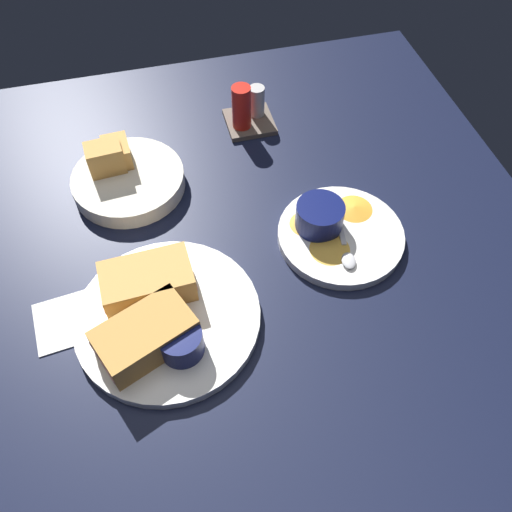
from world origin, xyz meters
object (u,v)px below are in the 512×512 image
spoon_by_dark_ramekin (172,318)px  spoon_by_gravy_ramekin (347,254)px  sandwich_half_near (148,281)px  ramekin_light_gravy (320,216)px  sandwich_half_far (146,336)px  condiment_caddy (248,111)px  plate_sandwich_main (168,318)px  bread_basket_rear (126,177)px  plate_chips_companion (341,236)px  ramekin_dark_sauce (181,342)px

spoon_by_dark_ramekin → spoon_by_gravy_ramekin: same height
sandwich_half_near → ramekin_light_gravy: bearing=11.6°
sandwich_half_far → condiment_caddy: 49.97cm
sandwich_half_far → spoon_by_dark_ramekin: (3.77, 3.11, -2.04)cm
plate_sandwich_main → bread_basket_rear: 29.02cm
ramekin_light_gravy → bread_basket_rear: size_ratio=0.40×
spoon_by_dark_ramekin → ramekin_light_gravy: bearing=23.8°
plate_sandwich_main → condiment_caddy: size_ratio=2.83×
spoon_by_dark_ramekin → condiment_caddy: size_ratio=1.05×
plate_chips_companion → sandwich_half_far: bearing=-159.9°
plate_chips_companion → spoon_by_gravy_ramekin: size_ratio=2.05×
condiment_caddy → bread_basket_rear: bearing=-156.7°
plate_chips_companion → condiment_caddy: size_ratio=2.15×
spoon_by_dark_ramekin → plate_chips_companion: (28.91, 8.85, -1.16)cm
plate_chips_companion → spoon_by_gravy_ramekin: 4.65cm
plate_sandwich_main → spoon_by_dark_ramekin: size_ratio=2.70×
plate_sandwich_main → spoon_by_gravy_ramekin: size_ratio=2.69×
plate_sandwich_main → bread_basket_rear: bread_basket_rear is taller
ramekin_light_gravy → plate_sandwich_main: bearing=-158.2°
spoon_by_dark_ramekin → ramekin_light_gravy: size_ratio=1.29×
plate_chips_companion → bread_basket_rear: (-32.24, 20.84, 1.35)cm
spoon_by_dark_ramekin → bread_basket_rear: bearing=96.4°
ramekin_dark_sauce → condiment_caddy: size_ratio=0.65×
spoon_by_dark_ramekin → plate_chips_companion: size_ratio=0.49×
ramekin_dark_sauce → spoon_by_dark_ramekin: 5.46cm
condiment_caddy → ramekin_light_gravy: bearing=-80.7°
sandwich_half_far → condiment_caddy: (24.89, 43.33, -0.59)cm
bread_basket_rear → condiment_caddy: size_ratio=2.04×
plate_chips_companion → ramekin_light_gravy: ramekin_light_gravy is taller
ramekin_light_gravy → condiment_caddy: bearing=99.3°
ramekin_dark_sauce → condiment_caddy: bearing=65.7°
condiment_caddy → plate_chips_companion: bearing=-76.0°
bread_basket_rear → condiment_caddy: condiment_caddy is taller
bread_basket_rear → condiment_caddy: bearing=23.3°
ramekin_dark_sauce → ramekin_light_gravy: ramekin_light_gravy is taller
plate_sandwich_main → plate_chips_companion: (29.45, 8.02, 0.00)cm
spoon_by_gravy_ramekin → condiment_caddy: bearing=101.1°
sandwich_half_far → ramekin_dark_sauce: bearing=-23.9°
plate_sandwich_main → spoon_by_dark_ramekin: spoon_by_dark_ramekin is taller
sandwich_half_near → bread_basket_rear: size_ratio=0.70×
sandwich_half_far → spoon_by_gravy_ramekin: bearing=13.2°
sandwich_half_near → spoon_by_gravy_ramekin: (30.50, -1.20, -2.04)cm
ramekin_dark_sauce → plate_chips_companion: ramekin_dark_sauce is taller
sandwich_half_far → ramekin_dark_sauce: sandwich_half_far is taller
plate_chips_companion → plate_sandwich_main: bearing=-164.8°
plate_sandwich_main → ramekin_light_gravy: 28.60cm
sandwich_half_near → ramekin_light_gravy: 28.77cm
sandwich_half_near → spoon_by_dark_ramekin: 6.40cm
plate_sandwich_main → spoon_by_gravy_ramekin: spoon_by_gravy_ramekin is taller
sandwich_half_far → ramekin_light_gravy: bearing=26.1°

